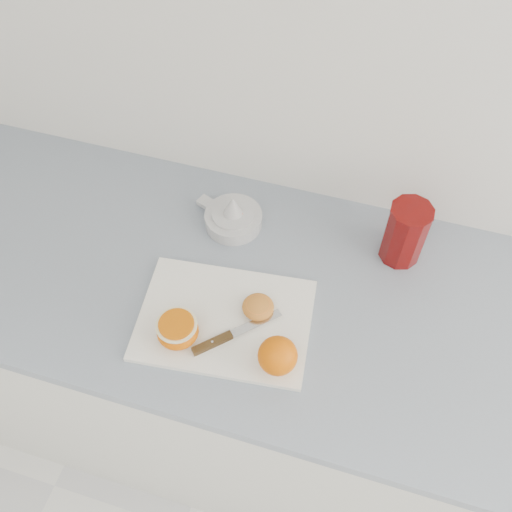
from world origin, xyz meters
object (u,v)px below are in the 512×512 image
object	(u,v)px
counter	(277,379)
half_orange	(178,330)
cutting_board	(225,320)
red_tumbler	(405,235)
citrus_juicer	(233,217)

from	to	relation	value
counter	half_orange	xyz separation A→B (m)	(-0.17, -0.17, 0.48)
counter	cutting_board	distance (m)	0.47
counter	cutting_board	world-z (taller)	cutting_board
cutting_board	red_tumbler	bearing A→B (deg)	41.05
citrus_juicer	cutting_board	bearing A→B (deg)	-75.58
counter	citrus_juicer	distance (m)	0.52
half_orange	citrus_juicer	bearing A→B (deg)	88.37
half_orange	cutting_board	bearing A→B (deg)	41.65
counter	half_orange	distance (m)	0.54
citrus_juicer	counter	bearing A→B (deg)	-42.98
red_tumbler	citrus_juicer	bearing A→B (deg)	-176.63
citrus_juicer	red_tumbler	bearing A→B (deg)	3.37
counter	cutting_board	bearing A→B (deg)	-133.12
counter	citrus_juicer	xyz separation A→B (m)	(-0.16, 0.15, 0.47)
citrus_juicer	red_tumbler	world-z (taller)	red_tumbler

